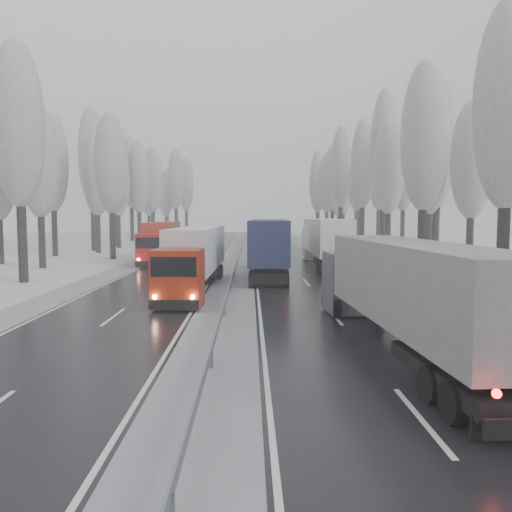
{
  "coord_description": "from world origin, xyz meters",
  "views": [
    {
      "loc": [
        1.23,
        -11.34,
        4.82
      ],
      "look_at": [
        1.6,
        20.68,
        2.2
      ],
      "focal_mm": 35.0,
      "sensor_mm": 36.0,
      "label": 1
    }
  ],
  "objects_px": {
    "truck_grey_tarp": "(402,287)",
    "truck_red_red": "(161,238)",
    "truck_blue_box": "(269,243)",
    "truck_cream_box": "(324,239)",
    "truck_red_white": "(196,254)",
    "box_truck_distant": "(273,234)"
  },
  "relations": [
    {
      "from": "truck_blue_box",
      "to": "truck_grey_tarp",
      "type": "bearing_deg",
      "value": -77.95
    },
    {
      "from": "truck_grey_tarp",
      "to": "truck_blue_box",
      "type": "xyz_separation_m",
      "value": [
        -3.81,
        22.3,
        0.31
      ]
    },
    {
      "from": "truck_red_white",
      "to": "truck_grey_tarp",
      "type": "bearing_deg",
      "value": -57.61
    },
    {
      "from": "box_truck_distant",
      "to": "truck_cream_box",
      "type": "bearing_deg",
      "value": -89.63
    },
    {
      "from": "truck_grey_tarp",
      "to": "truck_red_red",
      "type": "height_order",
      "value": "truck_red_red"
    },
    {
      "from": "truck_red_white",
      "to": "truck_red_red",
      "type": "xyz_separation_m",
      "value": [
        -5.91,
        20.62,
        0.04
      ]
    },
    {
      "from": "truck_cream_box",
      "to": "truck_grey_tarp",
      "type": "bearing_deg",
      "value": -92.21
    },
    {
      "from": "truck_grey_tarp",
      "to": "truck_red_white",
      "type": "relative_size",
      "value": 0.98
    },
    {
      "from": "truck_blue_box",
      "to": "box_truck_distant",
      "type": "height_order",
      "value": "truck_blue_box"
    },
    {
      "from": "truck_blue_box",
      "to": "truck_cream_box",
      "type": "distance_m",
      "value": 8.67
    },
    {
      "from": "truck_grey_tarp",
      "to": "truck_red_red",
      "type": "bearing_deg",
      "value": 109.13
    },
    {
      "from": "truck_blue_box",
      "to": "truck_red_red",
      "type": "relative_size",
      "value": 1.09
    },
    {
      "from": "truck_cream_box",
      "to": "truck_red_white",
      "type": "relative_size",
      "value": 1.11
    },
    {
      "from": "truck_cream_box",
      "to": "truck_red_red",
      "type": "bearing_deg",
      "value": 159.46
    },
    {
      "from": "truck_grey_tarp",
      "to": "truck_blue_box",
      "type": "height_order",
      "value": "truck_blue_box"
    },
    {
      "from": "truck_blue_box",
      "to": "truck_red_white",
      "type": "bearing_deg",
      "value": -121.94
    },
    {
      "from": "truck_red_red",
      "to": "truck_grey_tarp",
      "type": "bearing_deg",
      "value": -69.6
    },
    {
      "from": "truck_grey_tarp",
      "to": "box_truck_distant",
      "type": "bearing_deg",
      "value": 87.38
    },
    {
      "from": "truck_red_white",
      "to": "truck_red_red",
      "type": "bearing_deg",
      "value": 107.65
    },
    {
      "from": "truck_cream_box",
      "to": "truck_red_red",
      "type": "distance_m",
      "value": 17.58
    },
    {
      "from": "truck_blue_box",
      "to": "truck_red_white",
      "type": "relative_size",
      "value": 1.11
    },
    {
      "from": "truck_grey_tarp",
      "to": "box_truck_distant",
      "type": "xyz_separation_m",
      "value": [
        -1.09,
        76.35,
        -0.98
      ]
    }
  ]
}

